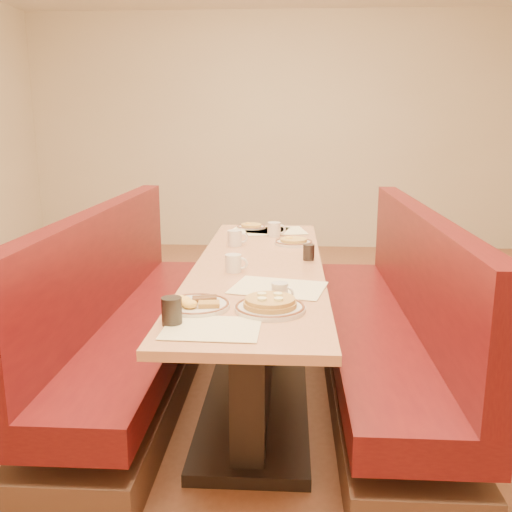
# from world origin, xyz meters

# --- Properties ---
(ground) EXTENTS (8.00, 8.00, 0.00)m
(ground) POSITION_xyz_m (0.00, 0.00, 0.00)
(ground) COLOR #9E6647
(ground) RESTS_ON ground
(room_envelope) EXTENTS (6.04, 8.04, 2.82)m
(room_envelope) POSITION_xyz_m (0.00, 0.00, 1.93)
(room_envelope) COLOR beige
(room_envelope) RESTS_ON ground
(diner_table) EXTENTS (0.70, 2.50, 0.75)m
(diner_table) POSITION_xyz_m (0.00, 0.00, 0.37)
(diner_table) COLOR black
(diner_table) RESTS_ON ground
(booth_left) EXTENTS (0.55, 2.50, 1.05)m
(booth_left) POSITION_xyz_m (-0.73, 0.00, 0.36)
(booth_left) COLOR #4C3326
(booth_left) RESTS_ON ground
(booth_right) EXTENTS (0.55, 2.50, 1.05)m
(booth_right) POSITION_xyz_m (0.73, 0.00, 0.36)
(booth_right) COLOR #4C3326
(booth_right) RESTS_ON ground
(placemat_near_left) EXTENTS (0.37, 0.28, 0.00)m
(placemat_near_left) POSITION_xyz_m (-0.12, -1.02, 0.75)
(placemat_near_left) COLOR #FFF8C7
(placemat_near_left) RESTS_ON diner_table
(placemat_near_right) EXTENTS (0.48, 0.40, 0.00)m
(placemat_near_right) POSITION_xyz_m (0.12, -0.46, 0.75)
(placemat_near_right) COLOR #FFF8C7
(placemat_near_right) RESTS_ON diner_table
(placemat_far_left) EXTENTS (0.45, 0.37, 0.00)m
(placemat_far_left) POSITION_xyz_m (-0.05, 1.03, 0.75)
(placemat_far_left) COLOR #FFF8C7
(placemat_far_left) RESTS_ON diner_table
(placemat_far_right) EXTENTS (0.48, 0.40, 0.00)m
(placemat_far_right) POSITION_xyz_m (0.06, 0.99, 0.75)
(placemat_far_right) COLOR #FFF8C7
(placemat_far_right) RESTS_ON diner_table
(pancake_plate) EXTENTS (0.30, 0.30, 0.07)m
(pancake_plate) POSITION_xyz_m (0.09, -0.79, 0.77)
(pancake_plate) COLOR silver
(pancake_plate) RESTS_ON diner_table
(eggs_plate) EXTENTS (0.29, 0.29, 0.06)m
(eggs_plate) POSITION_xyz_m (-0.22, -0.78, 0.77)
(eggs_plate) COLOR silver
(eggs_plate) RESTS_ON diner_table
(extra_plate_mid) EXTENTS (0.25, 0.25, 0.05)m
(extra_plate_mid) POSITION_xyz_m (0.20, 0.55, 0.77)
(extra_plate_mid) COLOR silver
(extra_plate_mid) RESTS_ON diner_table
(extra_plate_far) EXTENTS (0.22, 0.22, 0.04)m
(extra_plate_far) POSITION_xyz_m (-0.11, 1.10, 0.76)
(extra_plate_far) COLOR silver
(extra_plate_far) RESTS_ON diner_table
(coffee_mug_a) EXTENTS (0.10, 0.07, 0.08)m
(coffee_mug_a) POSITION_xyz_m (0.13, -0.65, 0.79)
(coffee_mug_a) COLOR silver
(coffee_mug_a) RESTS_ON diner_table
(coffee_mug_b) EXTENTS (0.12, 0.09, 0.09)m
(coffee_mug_b) POSITION_xyz_m (-0.12, -0.17, 0.80)
(coffee_mug_b) COLOR silver
(coffee_mug_b) RESTS_ON diner_table
(coffee_mug_c) EXTENTS (0.13, 0.09, 0.10)m
(coffee_mug_c) POSITION_xyz_m (0.07, 0.82, 0.80)
(coffee_mug_c) COLOR silver
(coffee_mug_c) RESTS_ON diner_table
(coffee_mug_d) EXTENTS (0.13, 0.09, 0.10)m
(coffee_mug_d) POSITION_xyz_m (-0.17, 0.49, 0.80)
(coffee_mug_d) COLOR silver
(coffee_mug_d) RESTS_ON diner_table
(soda_tumbler_near) EXTENTS (0.08, 0.08, 0.11)m
(soda_tumbler_near) POSITION_xyz_m (-0.28, -0.98, 0.80)
(soda_tumbler_near) COLOR black
(soda_tumbler_near) RESTS_ON diner_table
(soda_tumbler_mid) EXTENTS (0.07, 0.07, 0.09)m
(soda_tumbler_mid) POSITION_xyz_m (0.28, 0.12, 0.79)
(soda_tumbler_mid) COLOR black
(soda_tumbler_mid) RESTS_ON diner_table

